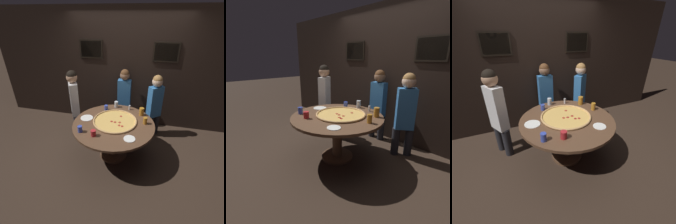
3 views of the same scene
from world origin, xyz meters
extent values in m
plane|color=#38281E|center=(0.00, 0.00, 0.00)|extent=(24.00, 24.00, 0.00)
cube|color=black|center=(0.00, 1.32, 1.30)|extent=(6.40, 0.06, 2.60)
cube|color=black|center=(-0.80, 1.28, 1.75)|extent=(0.52, 0.02, 0.40)
cube|color=slate|center=(-0.80, 1.28, 1.75)|extent=(0.46, 0.01, 0.34)
cube|color=black|center=(0.80, 1.28, 1.75)|extent=(0.52, 0.02, 0.40)
cube|color=slate|center=(0.80, 1.28, 1.75)|extent=(0.46, 0.01, 0.34)
cylinder|color=brown|center=(0.00, 0.00, 0.72)|extent=(1.45, 1.45, 0.04)
cylinder|color=brown|center=(0.00, 0.00, 0.35)|extent=(0.16, 0.16, 0.70)
cylinder|color=brown|center=(0.00, 0.00, 0.02)|extent=(0.52, 0.52, 0.04)
cylinder|color=#EAB75B|center=(0.01, 0.07, 0.75)|extent=(0.76, 0.76, 0.01)
torus|color=tan|center=(0.01, 0.07, 0.76)|extent=(0.80, 0.80, 0.03)
cylinder|color=#A8281E|center=(0.02, 0.02, 0.75)|extent=(0.04, 0.04, 0.00)
cylinder|color=#A8281E|center=(-0.04, 0.03, 0.75)|extent=(0.04, 0.04, 0.00)
cylinder|color=#A8281E|center=(0.09, 0.25, 0.75)|extent=(0.04, 0.04, 0.00)
cylinder|color=#A8281E|center=(0.11, -0.06, 0.75)|extent=(0.04, 0.04, 0.00)
cylinder|color=#A8281E|center=(0.10, 0.03, 0.75)|extent=(0.04, 0.04, 0.00)
cylinder|color=#A8281E|center=(0.17, -0.07, 0.75)|extent=(0.04, 0.04, 0.00)
cylinder|color=#BC7A23|center=(0.46, 0.40, 0.81)|extent=(0.09, 0.09, 0.15)
cylinder|color=#B22328|center=(-0.23, -0.42, 0.79)|extent=(0.08, 0.08, 0.10)
cylinder|color=silver|center=(-0.08, 0.61, 0.80)|extent=(0.07, 0.07, 0.13)
cylinder|color=#384CB7|center=(-0.25, 0.45, 0.79)|extent=(0.07, 0.07, 0.10)
cylinder|color=#BC7A23|center=(0.54, 0.11, 0.80)|extent=(0.07, 0.07, 0.13)
cylinder|color=#384CB7|center=(-0.48, -0.37, 0.80)|extent=(0.08, 0.08, 0.11)
cylinder|color=white|center=(-0.52, 0.06, 0.74)|extent=(0.23, 0.23, 0.01)
cylinder|color=white|center=(0.34, -0.37, 0.74)|extent=(0.19, 0.19, 0.01)
cylinder|color=silver|center=(0.20, 0.56, 0.78)|extent=(0.04, 0.04, 0.08)
cylinder|color=#B7B7BC|center=(0.20, 0.56, 0.83)|extent=(0.04, 0.04, 0.01)
cylinder|color=#232328|center=(0.11, 1.11, 0.24)|extent=(0.13, 0.13, 0.48)
cylinder|color=#232328|center=(-0.11, 1.11, 0.24)|extent=(0.13, 0.13, 0.48)
cube|color=#3370B2|center=(0.00, 1.11, 0.82)|extent=(0.29, 0.16, 0.68)
sphere|color=#8C664C|center=(0.00, 1.11, 1.27)|extent=(0.21, 0.21, 0.21)
sphere|color=brown|center=(0.00, 1.11, 1.30)|extent=(0.19, 0.19, 0.19)
cylinder|color=#232328|center=(0.78, 0.94, 0.24)|extent=(0.18, 0.18, 0.48)
cylinder|color=#232328|center=(0.61, 0.80, 0.24)|extent=(0.18, 0.18, 0.48)
cube|color=#3370B2|center=(0.69, 0.87, 0.82)|extent=(0.32, 0.30, 0.68)
sphere|color=beige|center=(0.69, 0.87, 1.27)|extent=(0.21, 0.21, 0.21)
sphere|color=#9E703D|center=(0.69, 0.87, 1.30)|extent=(0.19, 0.19, 0.19)
cylinder|color=#232328|center=(-0.92, 0.44, 0.26)|extent=(0.18, 0.18, 0.51)
cylinder|color=#232328|center=(-1.03, 0.64, 0.26)|extent=(0.18, 0.18, 0.51)
cube|color=white|center=(-0.97, 0.54, 0.87)|extent=(0.29, 0.35, 0.71)
sphere|color=tan|center=(-0.97, 0.54, 1.34)|extent=(0.22, 0.22, 0.22)
sphere|color=black|center=(-0.97, 0.54, 1.37)|extent=(0.20, 0.20, 0.20)
camera|label=1|loc=(0.56, -2.52, 2.46)|focal=28.00mm
camera|label=2|loc=(1.91, -1.78, 1.62)|focal=28.00mm
camera|label=3|loc=(-0.83, -1.81, 1.90)|focal=24.00mm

